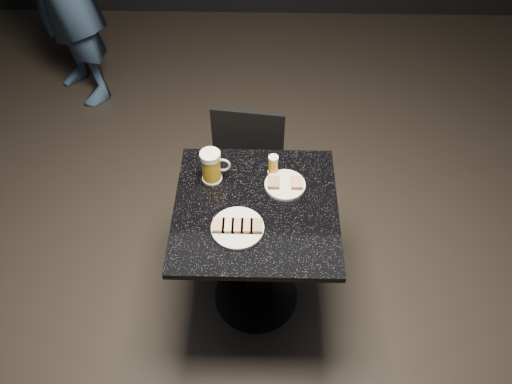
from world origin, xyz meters
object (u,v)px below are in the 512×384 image
at_px(table, 256,240).
at_px(beer_mug, 212,166).
at_px(chair, 245,178).
at_px(plate_small, 285,185).
at_px(beer_tumbler, 273,165).
at_px(plate_large, 238,228).

height_order(table, beer_mug, beer_mug).
height_order(beer_mug, chair, beer_mug).
relative_size(plate_small, beer_mug, 1.14).
bearing_deg(beer_tumbler, plate_large, -113.98).
height_order(plate_large, beer_tumbler, beer_tumbler).
distance_m(plate_small, beer_mug, 0.33).
height_order(plate_large, chair, chair).
height_order(plate_large, plate_small, same).
bearing_deg(plate_small, beer_tumbler, 123.07).
height_order(plate_small, beer_mug, beer_mug).
height_order(plate_small, beer_tumbler, beer_tumbler).
bearing_deg(beer_tumbler, beer_mug, -170.54).
distance_m(plate_large, beer_mug, 0.31).
xyz_separation_m(plate_small, beer_mug, (-0.32, 0.04, 0.07)).
distance_m(plate_small, beer_tumbler, 0.11).
xyz_separation_m(plate_large, beer_mug, (-0.12, 0.28, 0.07)).
relative_size(plate_small, chair, 0.21).
xyz_separation_m(beer_mug, beer_tumbler, (0.27, 0.04, -0.03)).
relative_size(plate_small, beer_tumbler, 1.84).
xyz_separation_m(table, beer_mug, (-0.20, 0.16, 0.32)).
distance_m(plate_large, beer_tumbler, 0.36).
bearing_deg(beer_mug, table, -38.77).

